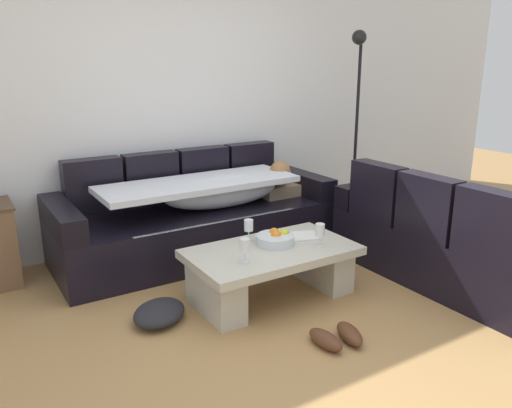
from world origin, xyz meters
TOP-DOWN VIEW (x-y plane):
  - ground_plane at (0.00, 0.00)m, footprint 14.00×14.00m
  - back_wall at (0.00, 2.15)m, footprint 9.00×0.10m
  - couch_along_wall at (0.00, 1.62)m, footprint 2.42×0.92m
  - couch_near_window at (1.44, 0.06)m, footprint 0.92×1.89m
  - coffee_table at (0.05, 0.53)m, footprint 1.20×0.68m
  - fruit_bowl at (0.12, 0.59)m, footprint 0.28×0.28m
  - wine_glass_near_left at (-0.25, 0.41)m, footprint 0.07×0.07m
  - wine_glass_near_right at (0.37, 0.40)m, footprint 0.07×0.07m
  - wine_glass_far_back at (-0.02, 0.75)m, footprint 0.07×0.07m
  - open_magazine at (0.37, 0.63)m, footprint 0.33×0.29m
  - floor_lamp at (1.75, 1.56)m, footprint 0.33×0.31m
  - pair_of_shoes at (0.04, -0.21)m, footprint 0.33×0.31m
  - crumpled_garment at (-0.79, 0.63)m, footprint 0.51×0.51m

SIDE VIEW (x-z plane):
  - ground_plane at x=0.00m, z-range 0.00..0.00m
  - pair_of_shoes at x=0.04m, z-range 0.00..0.09m
  - crumpled_garment at x=-0.79m, z-range 0.00..0.12m
  - coffee_table at x=0.05m, z-range 0.05..0.43m
  - couch_along_wall at x=0.00m, z-range -0.11..0.77m
  - couch_near_window at x=1.44m, z-range -0.10..0.78m
  - open_magazine at x=0.37m, z-range 0.38..0.39m
  - fruit_bowl at x=0.12m, z-range 0.37..0.47m
  - wine_glass_near_left at x=-0.25m, z-range 0.41..0.58m
  - wine_glass_near_right at x=0.37m, z-range 0.41..0.58m
  - wine_glass_far_back at x=-0.02m, z-range 0.41..0.58m
  - floor_lamp at x=1.75m, z-range 0.14..2.09m
  - back_wall at x=0.00m, z-range 0.00..2.70m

